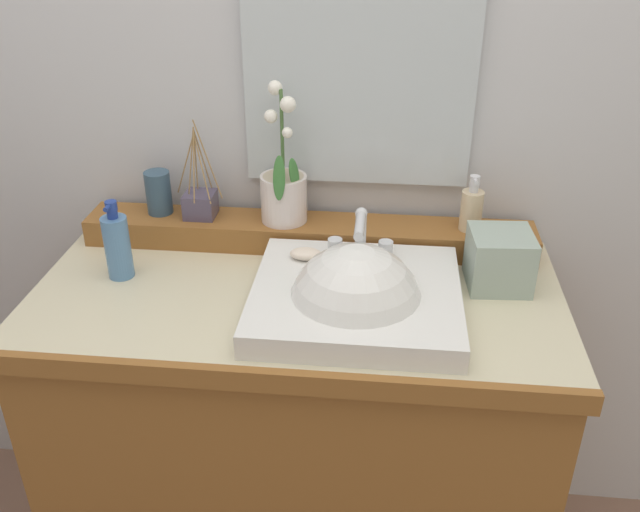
{
  "coord_description": "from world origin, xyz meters",
  "views": [
    {
      "loc": [
        0.18,
        -1.24,
        1.62
      ],
      "look_at": [
        0.05,
        -0.02,
        0.94
      ],
      "focal_mm": 38.54,
      "sensor_mm": 36.0,
      "label": 1
    }
  ],
  "objects_px": {
    "lotion_bottle": "(117,245)",
    "sink_basin": "(355,306)",
    "soap_bar": "(306,254)",
    "soap_dispenser": "(472,209)",
    "tumbler_cup": "(159,193)",
    "reed_diffuser": "(200,203)",
    "tissue_box": "(499,260)",
    "potted_plant": "(284,189)"
  },
  "relations": [
    {
      "from": "lotion_bottle",
      "to": "sink_basin",
      "type": "bearing_deg",
      "value": -10.11
    },
    {
      "from": "soap_dispenser",
      "to": "reed_diffuser",
      "type": "height_order",
      "value": "reed_diffuser"
    },
    {
      "from": "tissue_box",
      "to": "sink_basin",
      "type": "bearing_deg",
      "value": -154.28
    },
    {
      "from": "soap_bar",
      "to": "lotion_bottle",
      "type": "distance_m",
      "value": 0.41
    },
    {
      "from": "soap_dispenser",
      "to": "lotion_bottle",
      "type": "bearing_deg",
      "value": -166.36
    },
    {
      "from": "soap_bar",
      "to": "potted_plant",
      "type": "bearing_deg",
      "value": 113.67
    },
    {
      "from": "potted_plant",
      "to": "tissue_box",
      "type": "distance_m",
      "value": 0.51
    },
    {
      "from": "soap_bar",
      "to": "soap_dispenser",
      "type": "bearing_deg",
      "value": 23.92
    },
    {
      "from": "soap_bar",
      "to": "reed_diffuser",
      "type": "bearing_deg",
      "value": 148.88
    },
    {
      "from": "potted_plant",
      "to": "soap_dispenser",
      "type": "bearing_deg",
      "value": -0.42
    },
    {
      "from": "sink_basin",
      "to": "tissue_box",
      "type": "xyz_separation_m",
      "value": [
        0.3,
        0.14,
        0.05
      ]
    },
    {
      "from": "soap_dispenser",
      "to": "reed_diffuser",
      "type": "distance_m",
      "value": 0.64
    },
    {
      "from": "sink_basin",
      "to": "lotion_bottle",
      "type": "relative_size",
      "value": 2.33
    },
    {
      "from": "sink_basin",
      "to": "soap_dispenser",
      "type": "xyz_separation_m",
      "value": [
        0.25,
        0.28,
        0.1
      ]
    },
    {
      "from": "soap_bar",
      "to": "reed_diffuser",
      "type": "distance_m",
      "value": 0.32
    },
    {
      "from": "tumbler_cup",
      "to": "lotion_bottle",
      "type": "bearing_deg",
      "value": -99.1
    },
    {
      "from": "soap_dispenser",
      "to": "reed_diffuser",
      "type": "xyz_separation_m",
      "value": [
        -0.63,
        0.01,
        -0.02
      ]
    },
    {
      "from": "tumbler_cup",
      "to": "tissue_box",
      "type": "xyz_separation_m",
      "value": [
        0.79,
        -0.15,
        -0.05
      ]
    },
    {
      "from": "sink_basin",
      "to": "soap_dispenser",
      "type": "height_order",
      "value": "soap_dispenser"
    },
    {
      "from": "soap_bar",
      "to": "tumbler_cup",
      "type": "xyz_separation_m",
      "value": [
        -0.38,
        0.17,
        0.05
      ]
    },
    {
      "from": "soap_dispenser",
      "to": "reed_diffuser",
      "type": "relative_size",
      "value": 0.55
    },
    {
      "from": "tumbler_cup",
      "to": "tissue_box",
      "type": "relative_size",
      "value": 0.8
    },
    {
      "from": "potted_plant",
      "to": "tissue_box",
      "type": "xyz_separation_m",
      "value": [
        0.49,
        -0.14,
        -0.08
      ]
    },
    {
      "from": "soap_dispenser",
      "to": "tissue_box",
      "type": "relative_size",
      "value": 1.01
    },
    {
      "from": "sink_basin",
      "to": "tumbler_cup",
      "type": "relative_size",
      "value": 4.03
    },
    {
      "from": "tumbler_cup",
      "to": "soap_dispenser",
      "type": "bearing_deg",
      "value": -1.13
    },
    {
      "from": "soap_bar",
      "to": "potted_plant",
      "type": "distance_m",
      "value": 0.19
    },
    {
      "from": "reed_diffuser",
      "to": "tissue_box",
      "type": "relative_size",
      "value": 1.83
    },
    {
      "from": "potted_plant",
      "to": "reed_diffuser",
      "type": "height_order",
      "value": "potted_plant"
    },
    {
      "from": "sink_basin",
      "to": "potted_plant",
      "type": "xyz_separation_m",
      "value": [
        -0.19,
        0.28,
        0.13
      ]
    },
    {
      "from": "reed_diffuser",
      "to": "tissue_box",
      "type": "xyz_separation_m",
      "value": [
        0.69,
        -0.14,
        -0.04
      ]
    },
    {
      "from": "tumbler_cup",
      "to": "sink_basin",
      "type": "bearing_deg",
      "value": -30.93
    },
    {
      "from": "soap_bar",
      "to": "tumbler_cup",
      "type": "relative_size",
      "value": 0.67
    },
    {
      "from": "lotion_bottle",
      "to": "tissue_box",
      "type": "height_order",
      "value": "lotion_bottle"
    },
    {
      "from": "lotion_bottle",
      "to": "reed_diffuser",
      "type": "bearing_deg",
      "value": 54.84
    },
    {
      "from": "potted_plant",
      "to": "tumbler_cup",
      "type": "height_order",
      "value": "potted_plant"
    },
    {
      "from": "potted_plant",
      "to": "reed_diffuser",
      "type": "distance_m",
      "value": 0.21
    },
    {
      "from": "soap_bar",
      "to": "soap_dispenser",
      "type": "distance_m",
      "value": 0.4
    },
    {
      "from": "soap_dispenser",
      "to": "sink_basin",
      "type": "bearing_deg",
      "value": -131.19
    },
    {
      "from": "potted_plant",
      "to": "lotion_bottle",
      "type": "relative_size",
      "value": 1.82
    },
    {
      "from": "potted_plant",
      "to": "tumbler_cup",
      "type": "xyz_separation_m",
      "value": [
        -0.31,
        0.01,
        -0.03
      ]
    },
    {
      "from": "soap_dispenser",
      "to": "tumbler_cup",
      "type": "relative_size",
      "value": 1.26
    }
  ]
}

